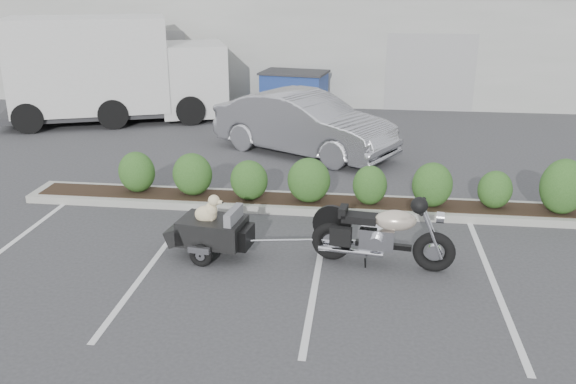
# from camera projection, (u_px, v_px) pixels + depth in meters

# --- Properties ---
(ground) EXTENTS (90.00, 90.00, 0.00)m
(ground) POSITION_uv_depth(u_px,v_px,m) (250.00, 251.00, 10.36)
(ground) COLOR #38383A
(ground) RESTS_ON ground
(planter_kerb) EXTENTS (12.00, 1.00, 0.15)m
(planter_kerb) POSITION_uv_depth(u_px,v_px,m) (319.00, 204.00, 12.27)
(planter_kerb) COLOR #9E9E93
(planter_kerb) RESTS_ON ground
(building) EXTENTS (26.00, 10.00, 4.00)m
(building) POSITION_uv_depth(u_px,v_px,m) (323.00, 36.00, 25.57)
(building) COLOR #9EA099
(building) RESTS_ON ground
(motorcycle) EXTENTS (2.31, 0.88, 1.33)m
(motorcycle) POSITION_uv_depth(u_px,v_px,m) (382.00, 235.00, 9.68)
(motorcycle) COLOR black
(motorcycle) RESTS_ON ground
(pet_trailer) EXTENTS (1.86, 1.05, 1.10)m
(pet_trailer) POSITION_uv_depth(u_px,v_px,m) (212.00, 230.00, 10.06)
(pet_trailer) COLOR black
(pet_trailer) RESTS_ON ground
(sedan) EXTENTS (5.08, 3.83, 1.60)m
(sedan) POSITION_uv_depth(u_px,v_px,m) (304.00, 124.00, 15.76)
(sedan) COLOR #ABABB2
(sedan) RESTS_ON ground
(dumpster) EXTENTS (2.35, 1.79, 1.41)m
(dumpster) POSITION_uv_depth(u_px,v_px,m) (294.00, 92.00, 20.46)
(dumpster) COLOR navy
(dumpster) RESTS_ON ground
(delivery_truck) EXTENTS (7.41, 4.53, 3.24)m
(delivery_truck) POSITION_uv_depth(u_px,v_px,m) (117.00, 72.00, 19.12)
(delivery_truck) COLOR silver
(delivery_truck) RESTS_ON ground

